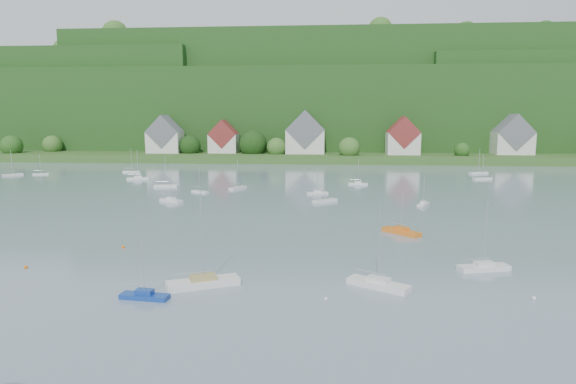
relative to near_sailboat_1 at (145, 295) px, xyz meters
The scene contains 18 objects.
far_shore_strip 172.25m from the near_sailboat_1, 88.49° to the left, with size 600.00×60.00×3.00m, color #31551F.
forested_ridge 241.85m from the near_sailboat_1, 88.82° to the left, with size 620.00×181.22×69.89m.
village_building_0 167.24m from the near_sailboat_1, 107.59° to the left, with size 14.00×10.40×16.00m.
village_building_1 163.40m from the near_sailboat_1, 98.97° to the left, with size 12.00×9.36×14.00m.
village_building_2 160.77m from the near_sailboat_1, 86.59° to the left, with size 16.00×11.44×18.00m.
village_building_3 166.01m from the near_sailboat_1, 72.61° to the left, with size 13.00×10.40×15.50m.
village_building_4 187.96m from the near_sailboat_1, 59.76° to the left, with size 15.00×10.40×16.50m.
near_sailboat_1 is the anchor object (origin of this frame).
near_sailboat_2 6.58m from the near_sailboat_1, 39.08° to the left, with size 8.17×5.38×10.76m.
near_sailboat_3 39.88m from the near_sailboat_1, 18.22° to the left, with size 6.56×3.27×8.53m.
near_sailboat_4 24.97m from the near_sailboat_1, 12.17° to the left, with size 6.95×5.32×9.40m.
near_sailboat_5 43.42m from the near_sailboat_1, 45.11° to the left, with size 5.90×6.04×8.91m.
mooring_buoy_1 18.72m from the near_sailboat_1, ahead, with size 0.42×0.42×0.42m, color silver.
mooring_buoy_2 26.44m from the near_sailboat_1, 19.01° to the left, with size 0.38×0.38×0.38m, color #FD6500.
mooring_buoy_3 21.60m from the near_sailboat_1, 118.43° to the left, with size 0.45×0.45×0.45m, color #FD6500.
mooring_buoy_4 40.12m from the near_sailboat_1, ahead, with size 0.47×0.47×0.47m, color silver.
mooring_buoy_5 20.50m from the near_sailboat_1, 154.35° to the left, with size 0.44×0.44×0.44m, color #FD6500.
far_sailboat_cluster 93.49m from the near_sailboat_1, 75.57° to the left, with size 196.45×67.51×8.71m.
Camera 1 is at (14.04, -19.36, 18.71)m, focal length 30.70 mm.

